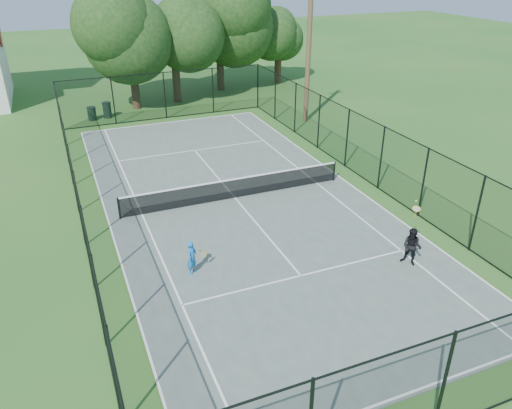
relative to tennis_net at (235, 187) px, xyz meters
name	(u,v)px	position (x,y,z in m)	size (l,w,h in m)	color
ground	(235,199)	(0.00, 0.00, -0.58)	(120.00, 120.00, 0.00)	#225C1F
tennis_court	(235,199)	(0.00, 0.00, -0.55)	(11.00, 24.00, 0.06)	#515F56
tennis_net	(235,187)	(0.00, 0.00, 0.00)	(10.08, 0.08, 0.95)	black
fence	(234,168)	(0.00, 0.00, 0.92)	(13.10, 26.10, 3.00)	black
tree_near_left	(129,34)	(-1.36, 16.09, 4.38)	(6.19, 6.19, 8.07)	#332114
tree_near_mid	(173,37)	(1.69, 16.63, 3.92)	(5.58, 5.58, 7.30)	#332114
tree_near_right	(219,21)	(5.73, 18.76, 4.60)	(5.91, 5.91, 8.16)	#332114
tree_far_right	(278,41)	(10.90, 19.27, 2.74)	(4.06, 4.06, 5.37)	#332114
trash_bin_left	(92,114)	(-4.55, 14.42, -0.14)	(0.58, 0.58, 0.86)	black
trash_bin_right	(107,110)	(-3.55, 14.61, -0.06)	(0.58, 0.58, 1.03)	black
utility_pole	(308,54)	(8.17, 9.00, 3.61)	(1.40, 0.30, 8.25)	#4C3823
player_blue	(192,258)	(-3.31, -4.86, 0.10)	(0.85, 0.54, 1.25)	blue
player_black	(412,247)	(3.83, -7.19, 0.18)	(0.80, 0.97, 2.20)	black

